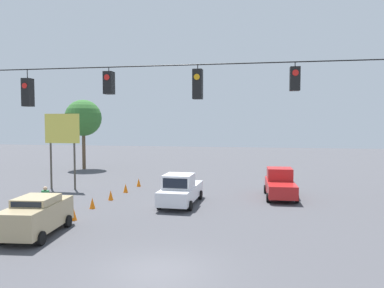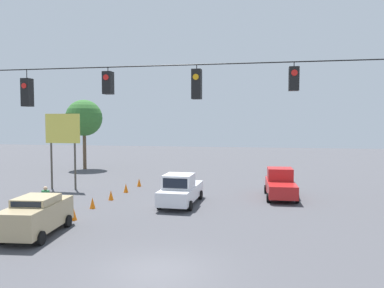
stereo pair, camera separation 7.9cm
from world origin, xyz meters
name	(u,v)px [view 1 (the left image)]	position (x,y,z in m)	size (l,w,h in m)	color
ground_plane	(157,271)	(0.00, 0.00, 0.00)	(140.00, 140.00, 0.00)	#47474C
overhead_signal_span	(150,132)	(0.10, 0.48, 5.17)	(21.96, 0.38, 7.91)	slate
pickup_truck_white_withflow_mid	(181,190)	(1.52, -11.19, 0.98)	(2.31, 5.53, 2.12)	silver
sedan_tan_parked_shoulder	(37,215)	(7.00, -3.27, 1.00)	(2.39, 4.63, 1.91)	tan
pickup_truck_red_oncoming_far	(280,184)	(-5.18, -14.88, 0.98)	(2.33, 5.17, 2.12)	red
traffic_cone_nearest	(40,229)	(6.77, -3.16, 0.36)	(0.37, 0.37, 0.71)	orange
traffic_cone_second	(74,214)	(6.60, -6.15, 0.36)	(0.37, 0.37, 0.71)	orange
traffic_cone_third	(92,203)	(6.83, -9.01, 0.36)	(0.37, 0.37, 0.71)	orange
traffic_cone_fourth	(111,195)	(6.70, -11.69, 0.36)	(0.37, 0.37, 0.71)	orange
traffic_cone_fifth	(126,188)	(6.68, -14.61, 0.36)	(0.37, 0.37, 0.71)	orange
traffic_cone_farthest	(139,182)	(6.55, -17.45, 0.36)	(0.37, 0.37, 0.71)	orange
roadside_billboard	(62,135)	(12.29, -15.11, 4.45)	(3.02, 0.16, 6.23)	#4C473D
pedestrian	(45,200)	(9.14, -7.45, 0.81)	(0.40, 0.28, 1.63)	#2D334C
tree_horizon_left	(83,118)	(16.75, -27.79, 6.00)	(4.25, 4.25, 8.16)	brown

